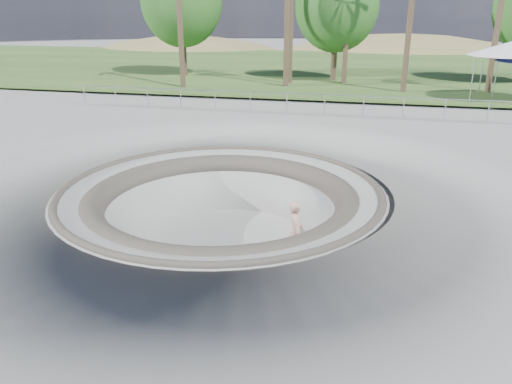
% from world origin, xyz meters
% --- Properties ---
extents(ground, '(180.00, 180.00, 0.00)m').
position_xyz_m(ground, '(0.00, 0.00, 0.00)').
color(ground, gray).
rests_on(ground, ground).
extents(skate_bowl, '(14.00, 14.00, 4.10)m').
position_xyz_m(skate_bowl, '(0.00, 0.00, -1.83)').
color(skate_bowl, gray).
rests_on(skate_bowl, ground).
extents(grass_strip, '(180.00, 36.00, 0.12)m').
position_xyz_m(grass_strip, '(0.00, 34.00, 0.22)').
color(grass_strip, '#325622').
rests_on(grass_strip, ground).
extents(distant_hills, '(103.20, 45.00, 28.60)m').
position_xyz_m(distant_hills, '(3.78, 57.17, -7.02)').
color(distant_hills, olive).
rests_on(distant_hills, ground).
extents(safety_railing, '(25.00, 0.06, 1.03)m').
position_xyz_m(safety_railing, '(0.00, 12.00, 0.69)').
color(safety_railing, '#96999F').
rests_on(safety_railing, ground).
extents(skateboard, '(0.94, 0.52, 0.09)m').
position_xyz_m(skateboard, '(2.54, -0.79, -1.83)').
color(skateboard, olive).
rests_on(skateboard, ground).
extents(skater, '(0.63, 0.80, 1.93)m').
position_xyz_m(skater, '(2.54, -0.79, -0.84)').
color(skater, tan).
rests_on(skater, skateboard).
extents(canopy_white, '(6.27, 6.27, 3.34)m').
position_xyz_m(canopy_white, '(11.91, 18.00, 3.21)').
color(canopy_white, '#96999F').
rests_on(canopy_white, ground).
extents(bushy_tree_left, '(6.43, 5.84, 9.27)m').
position_xyz_m(bushy_tree_left, '(-10.69, 24.86, 5.92)').
color(bushy_tree_left, brown).
rests_on(bushy_tree_left, ground).
extents(bushy_tree_mid, '(6.04, 5.49, 8.71)m').
position_xyz_m(bushy_tree_mid, '(1.36, 24.49, 5.57)').
color(bushy_tree_mid, brown).
rests_on(bushy_tree_mid, ground).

